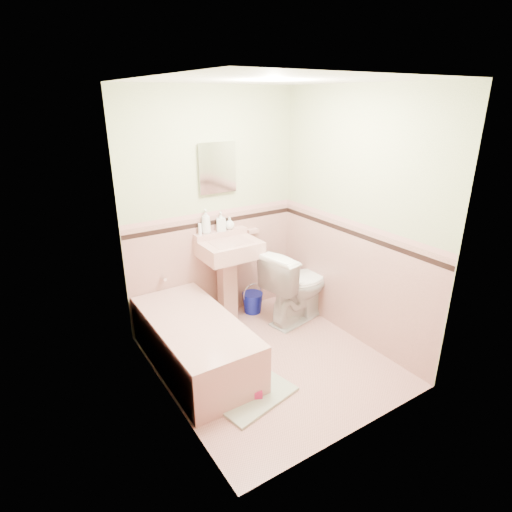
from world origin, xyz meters
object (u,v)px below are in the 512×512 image
soap_bottle_left (206,221)px  bucket (253,303)px  bathtub (195,344)px  soap_bottle_right (230,223)px  medicine_cabinet (217,168)px  shoe (252,394)px  toilet (297,285)px  sink (230,282)px  soap_bottle_mid (221,221)px

soap_bottle_left → bucket: 1.16m
bathtub → soap_bottle_right: bearing=41.8°
medicine_cabinet → shoe: bearing=-108.7°
toilet → sink: bearing=49.9°
medicine_cabinet → soap_bottle_left: 0.57m
soap_bottle_left → bucket: size_ratio=1.09×
medicine_cabinet → soap_bottle_right: (0.11, -0.03, -0.60)m
soap_bottle_mid → shoe: 1.85m
soap_bottle_mid → toilet: size_ratio=0.25×
soap_bottle_left → bucket: bearing=-14.6°
bathtub → medicine_cabinet: (0.68, 0.74, 1.47)m
medicine_cabinet → bathtub: bearing=-132.6°
medicine_cabinet → shoe: medicine_cabinet is taller
sink → medicine_cabinet: 1.24m
sink → soap_bottle_mid: bearing=87.6°
sink → soap_bottle_right: (0.11, 0.18, 0.61)m
soap_bottle_mid → shoe: size_ratio=1.28×
soap_bottle_left → soap_bottle_right: bearing=0.0°
bucket → shoe: bucket is taller
sink → soap_bottle_right: size_ratio=7.06×
soap_bottle_left → sink: bearing=-46.6°
soap_bottle_left → shoe: size_ratio=1.60×
soap_bottle_mid → shoe: (-0.50, -1.42, -1.07)m
bathtub → soap_bottle_left: 1.28m
soap_bottle_left → shoe: soap_bottle_left is taller
soap_bottle_right → shoe: (-0.61, -1.42, -1.04)m
bathtub → sink: sink is taller
bucket → toilet: bearing=-50.6°
toilet → soap_bottle_left: bearing=45.4°
sink → bathtub: bearing=-142.1°
soap_bottle_left → toilet: 1.23m
bathtub → toilet: toilet is taller
soap_bottle_mid → bucket: (0.32, -0.13, -1.01)m
soap_bottle_left → bucket: soap_bottle_left is taller
bathtub → soap_bottle_mid: (0.69, 0.71, 0.91)m
toilet → shoe: bearing=115.7°
soap_bottle_left → toilet: bearing=-32.9°
toilet → shoe: size_ratio=5.15×
soap_bottle_mid → toilet: (0.65, -0.54, -0.71)m
sink → shoe: (-0.49, -1.24, -0.42)m
soap_bottle_left → shoe: (-0.32, -1.42, -1.10)m
bucket → shoe: 1.53m
bathtub → sink: (0.68, 0.53, 0.26)m
medicine_cabinet → soap_bottle_mid: 0.57m
shoe → soap_bottle_left: bearing=101.6°
soap_bottle_left → shoe: 1.82m
soap_bottle_right → toilet: (0.55, -0.54, -0.67)m
toilet → bucket: (-0.33, 0.41, -0.30)m
soap_bottle_right → toilet: 1.02m
medicine_cabinet → soap_bottle_left: bearing=-170.0°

